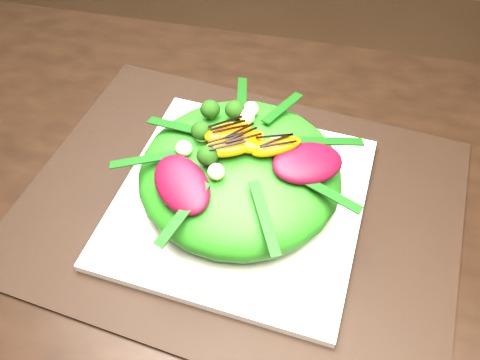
% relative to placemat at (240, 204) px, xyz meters
% --- Properties ---
extents(placemat, '(0.56, 0.45, 0.00)m').
position_rel_placemat_xyz_m(placemat, '(0.00, 0.00, 0.00)').
color(placemat, black).
rests_on(placemat, dining_table).
extents(plate_base, '(0.31, 0.31, 0.01)m').
position_rel_placemat_xyz_m(plate_base, '(0.00, 0.00, 0.01)').
color(plate_base, silver).
rests_on(plate_base, placemat).
extents(salad_bowl, '(0.33, 0.33, 0.02)m').
position_rel_placemat_xyz_m(salad_bowl, '(0.00, 0.00, 0.02)').
color(salad_bowl, silver).
rests_on(salad_bowl, plate_base).
extents(lettuce_mound, '(0.29, 0.29, 0.08)m').
position_rel_placemat_xyz_m(lettuce_mound, '(0.00, 0.00, 0.06)').
color(lettuce_mound, '#277A16').
rests_on(lettuce_mound, salad_bowl).
extents(radicchio_leaf, '(0.09, 0.08, 0.02)m').
position_rel_placemat_xyz_m(radicchio_leaf, '(0.07, -0.00, 0.10)').
color(radicchio_leaf, '#450718').
rests_on(radicchio_leaf, lettuce_mound).
extents(orange_segment, '(0.06, 0.03, 0.01)m').
position_rel_placemat_xyz_m(orange_segment, '(-0.02, 0.03, 0.10)').
color(orange_segment, '#D66403').
rests_on(orange_segment, lettuce_mound).
extents(broccoli_floret, '(0.04, 0.04, 0.03)m').
position_rel_placemat_xyz_m(broccoli_floret, '(-0.05, 0.03, 0.11)').
color(broccoli_floret, black).
rests_on(broccoli_floret, lettuce_mound).
extents(macadamia_nut, '(0.02, 0.02, 0.02)m').
position_rel_placemat_xyz_m(macadamia_nut, '(0.02, -0.04, 0.10)').
color(macadamia_nut, beige).
rests_on(macadamia_nut, lettuce_mound).
extents(balsamic_drizzle, '(0.05, 0.01, 0.00)m').
position_rel_placemat_xyz_m(balsamic_drizzle, '(-0.02, 0.03, 0.11)').
color(balsamic_drizzle, black).
rests_on(balsamic_drizzle, orange_segment).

